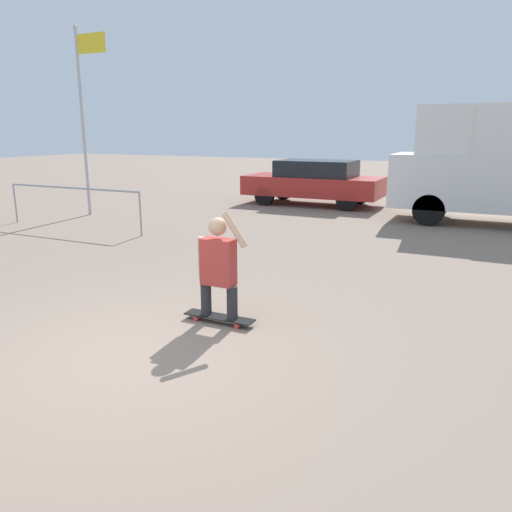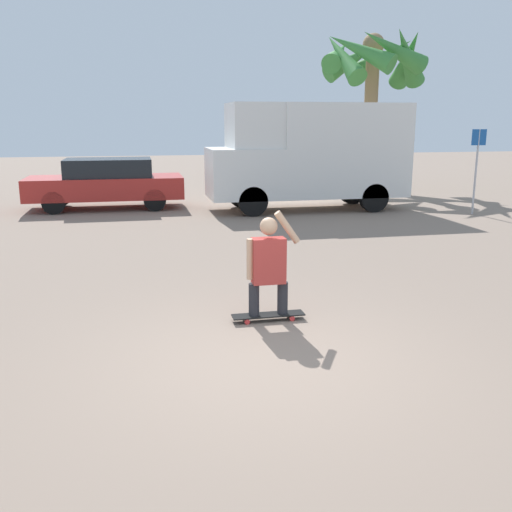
# 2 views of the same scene
# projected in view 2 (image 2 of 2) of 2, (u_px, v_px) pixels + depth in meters

# --- Properties ---
(ground_plane) EXTENTS (80.00, 80.00, 0.00)m
(ground_plane) POSITION_uv_depth(u_px,v_px,m) (265.00, 362.00, 6.30)
(ground_plane) COLOR gray
(skateboard) EXTENTS (0.97, 0.22, 0.09)m
(skateboard) POSITION_uv_depth(u_px,v_px,m) (268.00, 315.00, 7.60)
(skateboard) COLOR black
(skateboard) RESTS_ON ground_plane
(person_skateboarder) EXTENTS (0.71, 0.23, 1.39)m
(person_skateboarder) POSITION_uv_depth(u_px,v_px,m) (268.00, 262.00, 7.43)
(person_skateboarder) COLOR #28282D
(person_skateboarder) RESTS_ON skateboard
(camper_van) EXTENTS (5.84, 2.00, 3.11)m
(camper_van) POSITION_uv_depth(u_px,v_px,m) (311.00, 153.00, 16.85)
(camper_van) COLOR black
(camper_van) RESTS_ON ground_plane
(parked_car_red) EXTENTS (4.60, 1.90, 1.50)m
(parked_car_red) POSITION_uv_depth(u_px,v_px,m) (106.00, 182.00, 17.25)
(parked_car_red) COLOR black
(parked_car_red) RESTS_ON ground_plane
(palm_tree_near_van) EXTENTS (4.36, 4.42, 6.09)m
(palm_tree_near_van) POSITION_uv_depth(u_px,v_px,m) (372.00, 61.00, 21.86)
(palm_tree_near_van) COLOR #8E704C
(palm_tree_near_van) RESTS_ON ground_plane
(street_sign) EXTENTS (0.44, 0.06, 2.38)m
(street_sign) POSITION_uv_depth(u_px,v_px,m) (477.00, 160.00, 16.05)
(street_sign) COLOR #B7B7BC
(street_sign) RESTS_ON ground_plane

